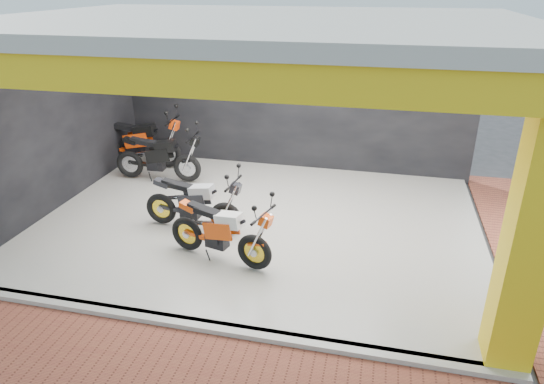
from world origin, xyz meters
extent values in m
plane|color=#2D2D30|center=(0.00, 0.00, 0.00)|extent=(80.00, 80.00, 0.00)
cube|color=silver|center=(0.00, 2.00, 0.05)|extent=(8.00, 6.00, 0.10)
cube|color=beige|center=(0.00, 2.00, 3.60)|extent=(8.40, 6.40, 0.20)
cube|color=black|center=(0.00, 5.10, 1.75)|extent=(8.20, 0.20, 3.50)
cube|color=black|center=(-4.10, 2.00, 1.75)|extent=(0.20, 6.20, 3.50)
cube|color=yellow|center=(3.75, -0.75, 1.75)|extent=(0.50, 0.50, 3.50)
cube|color=yellow|center=(0.00, -1.00, 3.30)|extent=(8.40, 0.30, 0.40)
cube|color=yellow|center=(4.00, 2.00, 3.30)|extent=(0.30, 6.40, 0.40)
cube|color=silver|center=(0.00, -1.02, 0.05)|extent=(8.00, 0.20, 0.10)
cube|color=brown|center=(0.00, -1.80, 0.01)|extent=(9.00, 1.40, 0.03)
cube|color=brown|center=(4.80, 2.00, 0.01)|extent=(1.40, 7.00, 0.03)
camera|label=1|loc=(2.08, -5.79, 4.23)|focal=32.00mm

